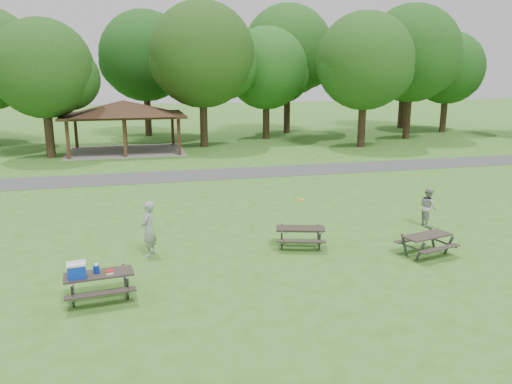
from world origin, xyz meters
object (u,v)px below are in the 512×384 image
Objects in this scene: picnic_table_near at (92,276)px; frisbee_thrower at (149,229)px; picnic_table_middle at (300,232)px; frisbee_catcher at (428,207)px.

frisbee_thrower reaches higher than picnic_table_near.
frisbee_catcher is (5.52, 1.10, 0.23)m from picnic_table_middle.
picnic_table_near is 7.02m from picnic_table_middle.
picnic_table_middle is 1.07× the size of frisbee_thrower.
picnic_table_middle is 1.29× the size of frisbee_catcher.
frisbee_thrower is 10.52m from frisbee_catcher.
picnic_table_near reaches higher than picnic_table_middle.
frisbee_thrower reaches higher than picnic_table_middle.
picnic_table_near is at bearing -2.65° from frisbee_thrower.
picnic_table_middle is at bearing 105.14° from frisbee_catcher.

